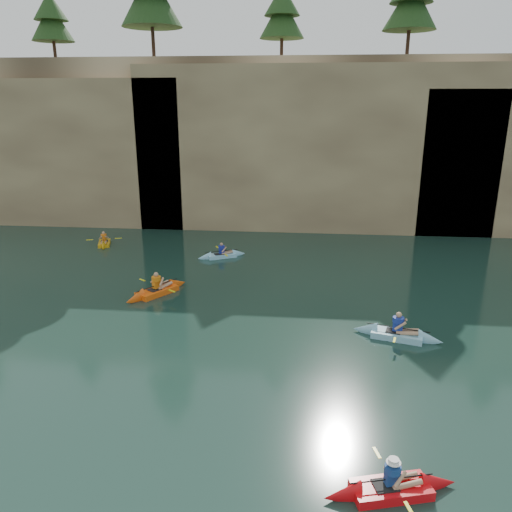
# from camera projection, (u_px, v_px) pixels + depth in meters

# --- Properties ---
(ground) EXTENTS (160.00, 160.00, 0.00)m
(ground) POSITION_uv_depth(u_px,v_px,m) (244.00, 422.00, 14.24)
(ground) COLOR black
(ground) RESTS_ON ground
(cliff) EXTENTS (70.00, 16.00, 12.00)m
(cliff) POSITION_uv_depth(u_px,v_px,m) (288.00, 135.00, 40.91)
(cliff) COLOR tan
(cliff) RESTS_ON ground
(cliff_slab_west) EXTENTS (26.00, 2.40, 10.56)m
(cliff_slab_west) POSITION_uv_depth(u_px,v_px,m) (7.00, 151.00, 36.01)
(cliff_slab_west) COLOR tan
(cliff_slab_west) RESTS_ON ground
(cliff_slab_center) EXTENTS (24.00, 2.40, 11.40)m
(cliff_slab_center) POSITION_uv_depth(u_px,v_px,m) (314.00, 147.00, 33.79)
(cliff_slab_center) COLOR tan
(cliff_slab_center) RESTS_ON ground
(sea_cave_west) EXTENTS (4.50, 1.00, 4.00)m
(sea_cave_west) POSITION_uv_depth(u_px,v_px,m) (35.00, 198.00, 36.18)
(sea_cave_west) COLOR black
(sea_cave_west) RESTS_ON ground
(sea_cave_center) EXTENTS (3.50, 1.00, 3.20)m
(sea_cave_center) POSITION_uv_depth(u_px,v_px,m) (226.00, 207.00, 34.97)
(sea_cave_center) COLOR black
(sea_cave_center) RESTS_ON ground
(sea_cave_east) EXTENTS (5.00, 1.00, 4.50)m
(sea_cave_east) POSITION_uv_depth(u_px,v_px,m) (432.00, 202.00, 33.45)
(sea_cave_east) COLOR black
(sea_cave_east) RESTS_ON ground
(main_kayaker) EXTENTS (3.34, 2.17, 1.21)m
(main_kayaker) POSITION_uv_depth(u_px,v_px,m) (391.00, 488.00, 11.62)
(main_kayaker) COLOR red
(main_kayaker) RESTS_ON ground
(kayaker_orange) EXTENTS (2.70, 3.35, 1.35)m
(kayaker_orange) POSITION_uv_depth(u_px,v_px,m) (157.00, 291.00, 23.59)
(kayaker_orange) COLOR #FA5A0F
(kayaker_orange) RESTS_ON ground
(kayaker_ltblue_near) EXTENTS (3.47, 2.53, 1.34)m
(kayaker_ltblue_near) POSITION_uv_depth(u_px,v_px,m) (397.00, 334.00, 19.23)
(kayaker_ltblue_near) COLOR #85C5E0
(kayaker_ltblue_near) RESTS_ON ground
(kayaker_yellow) EXTENTS (2.08, 2.72, 1.08)m
(kayaker_yellow) POSITION_uv_depth(u_px,v_px,m) (104.00, 243.00, 31.58)
(kayaker_yellow) COLOR gold
(kayaker_yellow) RESTS_ON ground
(kayaker_ltblue_mid) EXTENTS (2.89, 1.99, 1.10)m
(kayaker_ltblue_mid) POSITION_uv_depth(u_px,v_px,m) (222.00, 255.00, 29.07)
(kayaker_ltblue_mid) COLOR #92D6F5
(kayaker_ltblue_mid) RESTS_ON ground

